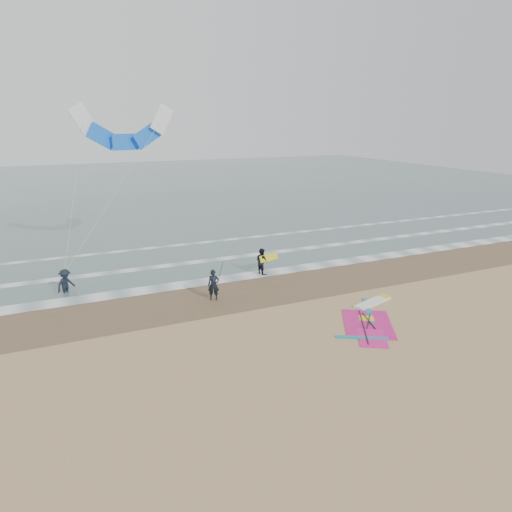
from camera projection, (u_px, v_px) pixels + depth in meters
name	position (u px, v px, depth m)	size (l,w,h in m)	color
ground	(325.00, 333.00, 19.39)	(120.00, 120.00, 0.00)	tan
sea_water	(134.00, 188.00, 61.46)	(120.00, 80.00, 0.02)	#47605E
wet_sand_band	(265.00, 288.00, 24.65)	(120.00, 5.00, 0.01)	brown
foam_waterline	(235.00, 265.00, 28.53)	(120.00, 9.15, 0.02)	white
windsurf_rig	(370.00, 318.00, 20.87)	(5.06, 4.79, 0.12)	white
person_standing	(214.00, 285.00, 22.82)	(0.58, 0.38, 1.58)	black
person_walking	(262.00, 261.00, 26.68)	(0.76, 0.59, 1.57)	black
person_wading	(65.00, 278.00, 23.70)	(1.07, 0.62, 1.66)	black
held_pole	(219.00, 277.00, 22.83)	(0.17, 0.86, 1.82)	black
carried_kiteboard	(269.00, 258.00, 26.69)	(1.30, 0.51, 0.39)	yellow
surf_kite	(124.00, 131.00, 26.83)	(7.27, 4.43, 8.63)	white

